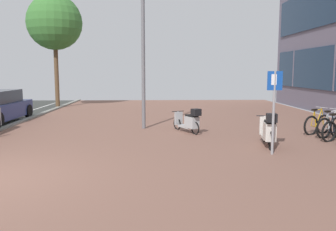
{
  "coord_description": "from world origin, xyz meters",
  "views": [
    {
      "loc": [
        3.54,
        -7.11,
        2.23
      ],
      "look_at": [
        3.81,
        0.91,
        1.21
      ],
      "focal_mm": 37.61,
      "sensor_mm": 36.0,
      "label": 1
    }
  ],
  "objects_px": {
    "bicycle_rack_04": "(330,127)",
    "scooter_mid": "(269,131)",
    "parking_sign": "(274,103)",
    "street_tree": "(55,23)",
    "scooter_near": "(189,121)",
    "bicycle_rack_05": "(317,124)",
    "lamp_post": "(143,45)",
    "bicycle_rack_03": "(335,130)"
  },
  "relations": [
    {
      "from": "bicycle_rack_04",
      "to": "lamp_post",
      "type": "relative_size",
      "value": 0.22
    },
    {
      "from": "bicycle_rack_04",
      "to": "scooter_mid",
      "type": "xyz_separation_m",
      "value": [
        -2.58,
        -1.44,
        0.13
      ]
    },
    {
      "from": "scooter_mid",
      "to": "street_tree",
      "type": "relative_size",
      "value": 0.27
    },
    {
      "from": "scooter_near",
      "to": "street_tree",
      "type": "bearing_deg",
      "value": 128.47
    },
    {
      "from": "bicycle_rack_03",
      "to": "bicycle_rack_04",
      "type": "bearing_deg",
      "value": 76.57
    },
    {
      "from": "scooter_mid",
      "to": "street_tree",
      "type": "distance_m",
      "value": 15.6
    },
    {
      "from": "scooter_near",
      "to": "scooter_mid",
      "type": "relative_size",
      "value": 0.85
    },
    {
      "from": "bicycle_rack_05",
      "to": "parking_sign",
      "type": "height_order",
      "value": "parking_sign"
    },
    {
      "from": "bicycle_rack_04",
      "to": "scooter_near",
      "type": "bearing_deg",
      "value": 167.68
    },
    {
      "from": "scooter_near",
      "to": "bicycle_rack_03",
      "type": "bearing_deg",
      "value": -19.8
    },
    {
      "from": "scooter_near",
      "to": "parking_sign",
      "type": "xyz_separation_m",
      "value": [
        1.92,
        -3.43,
        0.97
      ]
    },
    {
      "from": "bicycle_rack_03",
      "to": "street_tree",
      "type": "bearing_deg",
      "value": 137.64
    },
    {
      "from": "parking_sign",
      "to": "lamp_post",
      "type": "distance_m",
      "value": 6.01
    },
    {
      "from": "bicycle_rack_04",
      "to": "bicycle_rack_03",
      "type": "bearing_deg",
      "value": -103.43
    },
    {
      "from": "lamp_post",
      "to": "street_tree",
      "type": "bearing_deg",
      "value": 124.51
    },
    {
      "from": "bicycle_rack_05",
      "to": "scooter_near",
      "type": "distance_m",
      "value": 4.55
    },
    {
      "from": "bicycle_rack_05",
      "to": "street_tree",
      "type": "height_order",
      "value": "street_tree"
    },
    {
      "from": "scooter_near",
      "to": "street_tree",
      "type": "xyz_separation_m",
      "value": [
        -7.25,
        9.13,
        4.67
      ]
    },
    {
      "from": "parking_sign",
      "to": "street_tree",
      "type": "xyz_separation_m",
      "value": [
        -9.17,
        12.56,
        3.71
      ]
    },
    {
      "from": "bicycle_rack_03",
      "to": "parking_sign",
      "type": "bearing_deg",
      "value": -145.82
    },
    {
      "from": "bicycle_rack_05",
      "to": "scooter_near",
      "type": "height_order",
      "value": "bicycle_rack_05"
    },
    {
      "from": "bicycle_rack_03",
      "to": "parking_sign",
      "type": "relative_size",
      "value": 0.54
    },
    {
      "from": "bicycle_rack_05",
      "to": "lamp_post",
      "type": "distance_m",
      "value": 6.99
    },
    {
      "from": "bicycle_rack_03",
      "to": "bicycle_rack_04",
      "type": "relative_size",
      "value": 0.93
    },
    {
      "from": "bicycle_rack_05",
      "to": "street_tree",
      "type": "relative_size",
      "value": 0.19
    },
    {
      "from": "bicycle_rack_05",
      "to": "lamp_post",
      "type": "bearing_deg",
      "value": 166.95
    },
    {
      "from": "street_tree",
      "to": "parking_sign",
      "type": "bearing_deg",
      "value": -53.84
    },
    {
      "from": "bicycle_rack_03",
      "to": "bicycle_rack_04",
      "type": "xyz_separation_m",
      "value": [
        0.15,
        0.61,
        0.01
      ]
    },
    {
      "from": "bicycle_rack_03",
      "to": "street_tree",
      "type": "xyz_separation_m",
      "value": [
        -11.81,
        10.77,
        4.75
      ]
    },
    {
      "from": "street_tree",
      "to": "scooter_near",
      "type": "bearing_deg",
      "value": -51.53
    },
    {
      "from": "bicycle_rack_03",
      "to": "bicycle_rack_04",
      "type": "height_order",
      "value": "bicycle_rack_04"
    },
    {
      "from": "parking_sign",
      "to": "street_tree",
      "type": "relative_size",
      "value": 0.33
    },
    {
      "from": "bicycle_rack_04",
      "to": "scooter_mid",
      "type": "distance_m",
      "value": 2.96
    },
    {
      "from": "street_tree",
      "to": "bicycle_rack_05",
      "type": "bearing_deg",
      "value": -39.01
    },
    {
      "from": "scooter_near",
      "to": "parking_sign",
      "type": "bearing_deg",
      "value": -60.74
    },
    {
      "from": "bicycle_rack_05",
      "to": "street_tree",
      "type": "distance_m",
      "value": 15.89
    },
    {
      "from": "bicycle_rack_04",
      "to": "street_tree",
      "type": "relative_size",
      "value": 0.19
    },
    {
      "from": "bicycle_rack_05",
      "to": "lamp_post",
      "type": "height_order",
      "value": "lamp_post"
    },
    {
      "from": "scooter_mid",
      "to": "parking_sign",
      "type": "bearing_deg",
      "value": -101.53
    },
    {
      "from": "bicycle_rack_04",
      "to": "scooter_near",
      "type": "distance_m",
      "value": 4.81
    },
    {
      "from": "bicycle_rack_05",
      "to": "street_tree",
      "type": "bearing_deg",
      "value": 140.99
    },
    {
      "from": "bicycle_rack_04",
      "to": "scooter_mid",
      "type": "height_order",
      "value": "scooter_mid"
    }
  ]
}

